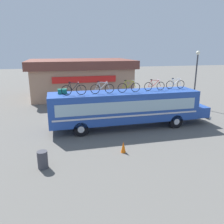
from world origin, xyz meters
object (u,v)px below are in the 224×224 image
object	(u,v)px
bus	(127,106)
luggage_bag_1	(62,91)
rooftop_bicycle_5	(175,84)
rooftop_bicycle_1	(74,90)
rooftop_bicycle_3	(129,87)
traffic_cone	(123,147)
trash_bin	(43,160)
rooftop_bicycle_2	(102,88)
rooftop_bicycle_4	(154,86)
street_lamp	(196,71)

from	to	relation	value
bus	luggage_bag_1	world-z (taller)	luggage_bag_1
luggage_bag_1	rooftop_bicycle_5	distance (m)	8.95
rooftop_bicycle_1	rooftop_bicycle_3	xyz separation A→B (m)	(4.05, 0.12, -0.01)
rooftop_bicycle_1	traffic_cone	xyz separation A→B (m)	(2.45, -3.91, -2.86)
rooftop_bicycle_3	trash_bin	distance (m)	8.24
rooftop_bicycle_5	traffic_cone	world-z (taller)	rooftop_bicycle_5
rooftop_bicycle_1	rooftop_bicycle_2	xyz separation A→B (m)	(2.03, 0.09, -0.01)
rooftop_bicycle_1	rooftop_bicycle_4	size ratio (longest dim) A/B	1.03
luggage_bag_1	rooftop_bicycle_1	size ratio (longest dim) A/B	0.37
rooftop_bicycle_4	trash_bin	bearing A→B (deg)	-148.67
street_lamp	rooftop_bicycle_5	bearing A→B (deg)	-138.51
rooftop_bicycle_2	rooftop_bicycle_5	xyz separation A→B (m)	(6.15, 0.67, -0.01)
rooftop_bicycle_4	rooftop_bicycle_3	bearing A→B (deg)	-173.14
rooftop_bicycle_3	trash_bin	xyz separation A→B (m)	(-6.13, -4.78, -2.74)
rooftop_bicycle_5	rooftop_bicycle_1	bearing A→B (deg)	-174.72
bus	rooftop_bicycle_3	size ratio (longest dim) A/B	7.30
rooftop_bicycle_5	street_lamp	distance (m)	6.06
traffic_cone	rooftop_bicycle_4	bearing A→B (deg)	48.87
rooftop_bicycle_3	rooftop_bicycle_5	xyz separation A→B (m)	(4.14, 0.64, -0.02)
rooftop_bicycle_1	traffic_cone	distance (m)	5.43
rooftop_bicycle_1	bus	bearing A→B (deg)	5.77
rooftop_bicycle_1	rooftop_bicycle_2	distance (m)	2.03
rooftop_bicycle_4	traffic_cone	distance (m)	6.36
rooftop_bicycle_1	rooftop_bicycle_5	world-z (taller)	rooftop_bicycle_1
rooftop_bicycle_3	traffic_cone	distance (m)	5.19
rooftop_bicycle_5	traffic_cone	size ratio (longest dim) A/B	2.36
bus	rooftop_bicycle_3	distance (m)	1.56
bus	traffic_cone	bearing A→B (deg)	-110.10
luggage_bag_1	traffic_cone	xyz separation A→B (m)	(3.22, -4.67, -2.64)
rooftop_bicycle_3	rooftop_bicycle_4	size ratio (longest dim) A/B	1.02
rooftop_bicycle_1	trash_bin	bearing A→B (deg)	-114.07
bus	rooftop_bicycle_1	distance (m)	4.33
luggage_bag_1	rooftop_bicycle_2	xyz separation A→B (m)	(2.80, -0.67, 0.21)
rooftop_bicycle_1	trash_bin	size ratio (longest dim) A/B	1.88
luggage_bag_1	rooftop_bicycle_4	xyz separation A→B (m)	(6.96, -0.38, 0.20)
rooftop_bicycle_4	trash_bin	xyz separation A→B (m)	(-8.27, -5.04, -2.72)
rooftop_bicycle_4	luggage_bag_1	bearing A→B (deg)	176.84
rooftop_bicycle_1	rooftop_bicycle_4	world-z (taller)	rooftop_bicycle_1
luggage_bag_1	rooftop_bicycle_5	xyz separation A→B (m)	(8.95, -0.00, 0.20)
luggage_bag_1	rooftop_bicycle_1	world-z (taller)	rooftop_bicycle_1
bus	rooftop_bicycle_5	world-z (taller)	rooftop_bicycle_5
rooftop_bicycle_2	rooftop_bicycle_5	bearing A→B (deg)	6.17
luggage_bag_1	traffic_cone	distance (m)	6.26
rooftop_bicycle_5	trash_bin	size ratio (longest dim) A/B	1.77
traffic_cone	street_lamp	distance (m)	13.85
rooftop_bicycle_4	rooftop_bicycle_5	xyz separation A→B (m)	(1.99, 0.38, -0.00)
rooftop_bicycle_2	rooftop_bicycle_3	distance (m)	2.01
rooftop_bicycle_4	rooftop_bicycle_5	bearing A→B (deg)	10.78
rooftop_bicycle_4	rooftop_bicycle_5	distance (m)	2.03
rooftop_bicycle_2	rooftop_bicycle_3	world-z (taller)	rooftop_bicycle_3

